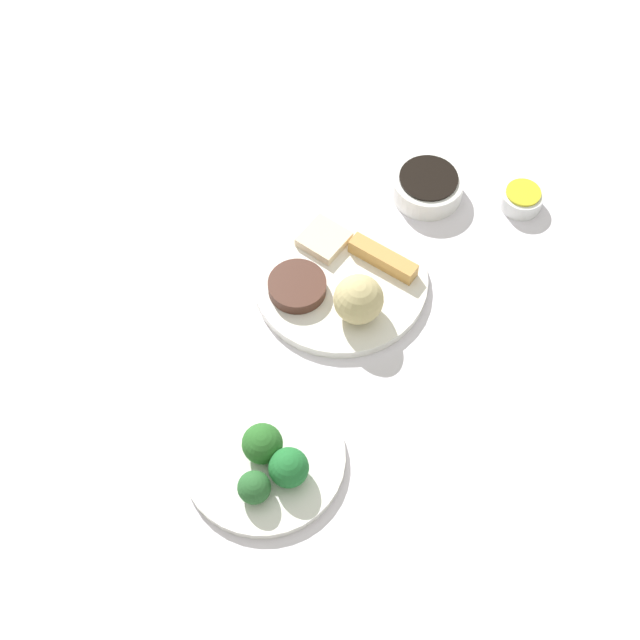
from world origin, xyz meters
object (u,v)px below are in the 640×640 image
soy_sauce_bowl (427,186)px  sauce_ramekin_hot_mustard (521,199)px  main_plate (340,280)px  broccoli_plate (264,457)px

soy_sauce_bowl → sauce_ramekin_hot_mustard: (-0.07, 0.13, -0.00)m
main_plate → broccoli_plate: 0.30m
broccoli_plate → sauce_ramekin_hot_mustard: size_ratio=3.25×
sauce_ramekin_hot_mustard → broccoli_plate: bearing=-3.8°
main_plate → soy_sauce_bowl: soy_sauce_bowl is taller
main_plate → sauce_ramekin_hot_mustard: bearing=155.9°
broccoli_plate → main_plate: bearing=-161.8°
main_plate → soy_sauce_bowl: 0.22m
main_plate → soy_sauce_bowl: (-0.22, 0.00, 0.01)m
main_plate → broccoli_plate: main_plate is taller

